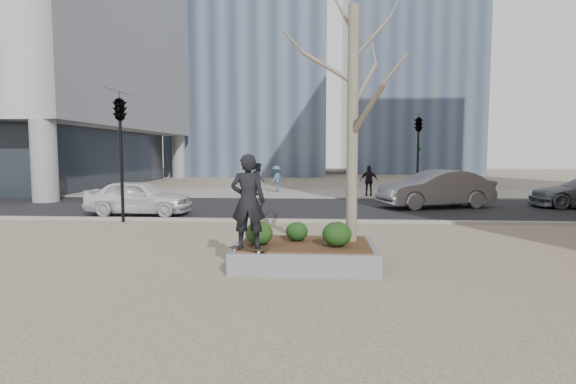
# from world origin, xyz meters

# --- Properties ---
(ground) EXTENTS (120.00, 120.00, 0.00)m
(ground) POSITION_xyz_m (0.00, 0.00, 0.00)
(ground) COLOR gray
(ground) RESTS_ON ground
(street) EXTENTS (60.00, 8.00, 0.02)m
(street) POSITION_xyz_m (0.00, 10.00, 0.01)
(street) COLOR black
(street) RESTS_ON ground
(far_sidewalk) EXTENTS (60.00, 6.00, 0.02)m
(far_sidewalk) POSITION_xyz_m (0.00, 17.00, 0.01)
(far_sidewalk) COLOR gray
(far_sidewalk) RESTS_ON ground
(planter) EXTENTS (3.00, 2.00, 0.45)m
(planter) POSITION_xyz_m (1.00, 0.00, 0.23)
(planter) COLOR gray
(planter) RESTS_ON ground
(planter_mulch) EXTENTS (2.70, 1.70, 0.04)m
(planter_mulch) POSITION_xyz_m (1.00, 0.00, 0.47)
(planter_mulch) COLOR #382314
(planter_mulch) RESTS_ON planter
(sycamore_tree) EXTENTS (2.80, 2.80, 6.60)m
(sycamore_tree) POSITION_xyz_m (2.00, 0.30, 3.79)
(sycamore_tree) COLOR gray
(sycamore_tree) RESTS_ON planter_mulch
(shrub_left) EXTENTS (0.58, 0.58, 0.49)m
(shrub_left) POSITION_xyz_m (0.05, -0.29, 0.74)
(shrub_left) COLOR #1B3912
(shrub_left) RESTS_ON planter_mulch
(shrub_middle) EXTENTS (0.49, 0.49, 0.41)m
(shrub_middle) POSITION_xyz_m (0.82, 0.19, 0.70)
(shrub_middle) COLOR black
(shrub_middle) RESTS_ON planter_mulch
(shrub_right) EXTENTS (0.60, 0.60, 0.51)m
(shrub_right) POSITION_xyz_m (1.66, -0.35, 0.75)
(shrub_right) COLOR black
(shrub_right) RESTS_ON planter_mulch
(skateboard) EXTENTS (0.80, 0.42, 0.08)m
(skateboard) POSITION_xyz_m (-0.10, -0.77, 0.49)
(skateboard) COLOR black
(skateboard) RESTS_ON planter
(skateboarder) EXTENTS (0.68, 0.45, 1.86)m
(skateboarder) POSITION_xyz_m (-0.10, -0.77, 1.46)
(skateboarder) COLOR black
(skateboarder) RESTS_ON skateboard
(police_car) EXTENTS (4.00, 1.68, 1.35)m
(police_car) POSITION_xyz_m (-5.60, 7.27, 0.70)
(police_car) COLOR white
(police_car) RESTS_ON street
(car_silver) EXTENTS (5.22, 3.11, 1.62)m
(car_silver) POSITION_xyz_m (6.39, 10.44, 0.83)
(car_silver) COLOR gray
(car_silver) RESTS_ON street
(pedestrian_a) EXTENTS (0.73, 0.92, 1.81)m
(pedestrian_a) POSITION_xyz_m (-2.09, 15.68, 0.93)
(pedestrian_a) COLOR black
(pedestrian_a) RESTS_ON far_sidewalk
(pedestrian_b) EXTENTS (0.99, 1.19, 1.60)m
(pedestrian_b) POSITION_xyz_m (-1.28, 17.70, 0.82)
(pedestrian_b) COLOR #3F5B71
(pedestrian_b) RESTS_ON far_sidewalk
(pedestrian_c) EXTENTS (1.01, 0.47, 1.68)m
(pedestrian_c) POSITION_xyz_m (4.09, 15.58, 0.86)
(pedestrian_c) COLOR black
(pedestrian_c) RESTS_ON far_sidewalk
(traffic_light_near) EXTENTS (0.60, 2.48, 4.50)m
(traffic_light_near) POSITION_xyz_m (-5.50, 5.60, 2.25)
(traffic_light_near) COLOR black
(traffic_light_near) RESTS_ON ground
(traffic_light_far) EXTENTS (0.60, 2.48, 4.50)m
(traffic_light_far) POSITION_xyz_m (6.50, 14.60, 2.25)
(traffic_light_far) COLOR black
(traffic_light_far) RESTS_ON ground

